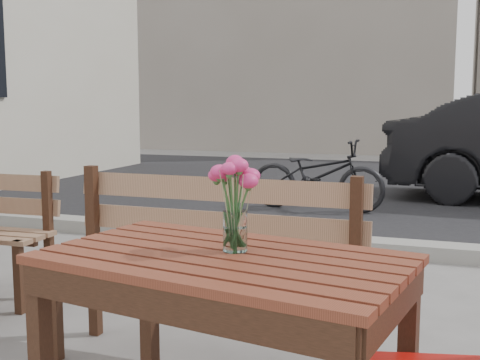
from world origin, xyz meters
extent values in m
cube|color=black|center=(0.00, 7.00, 0.00)|extent=(30.00, 8.00, 0.00)
cube|color=gray|center=(0.00, 3.00, 0.06)|extent=(30.00, 0.25, 0.12)
cube|color=#622B19|center=(0.23, -0.07, 0.71)|extent=(1.28, 0.88, 0.03)
cube|color=black|center=(-0.25, 0.32, 0.35)|extent=(0.07, 0.07, 0.70)
cube|color=#8B6348|center=(-0.14, 0.60, 0.47)|extent=(1.48, 0.41, 0.03)
cube|color=#8B6348|center=(-0.14, 0.82, 0.72)|extent=(1.48, 0.04, 0.40)
cube|color=black|center=(-0.82, 0.43, 0.24)|extent=(0.05, 0.05, 0.49)
cube|color=black|center=(0.54, 0.42, 0.24)|extent=(0.05, 0.05, 0.49)
cube|color=black|center=(-0.82, 0.77, 0.45)|extent=(0.05, 0.05, 0.90)
cube|color=black|center=(0.54, 0.76, 0.45)|extent=(0.05, 0.05, 0.90)
cylinder|color=white|center=(0.25, -0.01, 0.79)|extent=(0.08, 0.08, 0.14)
cylinder|color=#397136|center=(0.25, -0.01, 0.86)|extent=(0.05, 0.05, 0.27)
cube|color=black|center=(-1.41, 0.90, 0.22)|extent=(0.05, 0.05, 0.44)
cube|color=black|center=(-1.42, 1.21, 0.40)|extent=(0.05, 0.05, 0.80)
imported|color=black|center=(-0.49, 4.87, 0.41)|extent=(1.58, 0.61, 0.82)
camera|label=1|loc=(0.91, -1.86, 1.22)|focal=45.00mm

